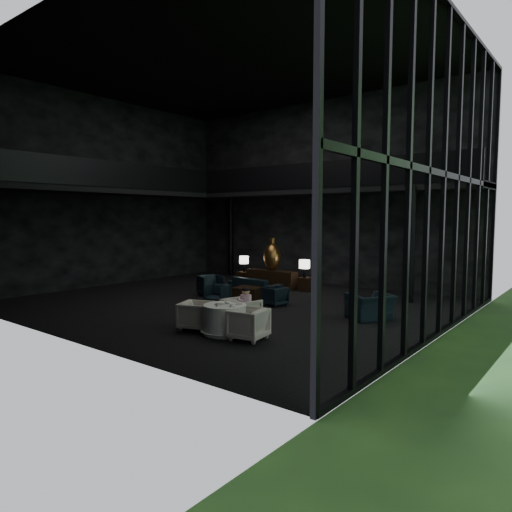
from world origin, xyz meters
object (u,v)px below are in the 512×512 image
Objects in this scene: window_armchair at (370,301)px; dining_chair_north at (242,310)px; table_lamp_left at (244,261)px; sofa at (255,282)px; lounge_armchair_east at (275,296)px; dining_table at (225,321)px; table_lamp_right at (304,265)px; dining_chair_east at (248,321)px; child at (246,299)px; coffee_table at (248,292)px; dining_chair_west at (196,313)px; bronze_urn at (272,257)px; lounge_armchair_south at (217,294)px; console at (272,279)px; lounge_armchair_west at (210,283)px; side_table_right at (306,284)px; side_table_left at (243,278)px.

dining_chair_north is at bearing -5.96° from window_armchair.
table_lamp_left is 0.30× the size of sofa.
lounge_armchair_east is 3.99m from dining_table.
table_lamp_right is 2.12m from sofa.
table_lamp_left is 8.63m from dining_table.
window_armchair reaches higher than dining_chair_east.
child is (0.10, 0.06, 0.29)m from dining_chair_north.
window_armchair is at bearing -6.44° from coffee_table.
dining_chair_west is (1.00, -6.93, -0.64)m from table_lamp_right.
dining_table is at bearing -102.11° from dining_chair_east.
dining_chair_north is at bearing -60.70° from bronze_urn.
console is at bearing 88.79° from lounge_armchair_south.
dining_chair_east is at bearing 38.37° from lounge_armchair_east.
child reaches higher than lounge_armchair_west.
bronze_urn is 6.96m from dining_chair_north.
lounge_armchair_south is 1.03× the size of child.
lounge_armchair_west reaches higher than side_table_right.
lounge_armchair_south is 3.43m from dining_chair_north.
table_lamp_right is 2.76m from coffee_table.
lounge_armchair_west is at bearing -73.54° from side_table_left.
sofa is at bearing -54.41° from child.
side_table_left is 4.62m from lounge_armchair_south.
bronze_urn is at bearing 90.00° from console.
dining_table is 1.35× the size of dining_chair_east.
console is 4.02m from lounge_armchair_south.
dining_chair_north is (1.04, -3.00, 0.17)m from lounge_armchair_east.
lounge_armchair_east is at bearing -65.87° from lounge_armchair_west.
dining_chair_north is at bearing -141.12° from dining_chair_east.
coffee_table is at bearing -63.81° from window_armchair.
table_lamp_left reaches higher than window_armchair.
table_lamp_left is (0.00, 0.04, 0.77)m from side_table_left.
table_lamp_left is 0.74× the size of lounge_armchair_west.
window_armchair reaches higher than sofa.
side_table_right is 0.61× the size of coffee_table.
dining_chair_north is (2.96, -4.35, 0.02)m from sofa.
side_table_left is at bearing -179.04° from side_table_right.
window_armchair is at bearing 170.15° from sofa.
lounge_armchair_west reaches higher than coffee_table.
console is at bearing 117.31° from dining_table.
lounge_armchair_south is at bearing 99.55° from sofa.
window_armchair reaches higher than side_table_right.
table_lamp_right reaches higher than coffee_table.
console reaches higher than lounge_armchair_south.
console is 6.88m from child.
bronze_urn is 6.93m from child.
lounge_armchair_east is (0.74, -3.00, -0.76)m from table_lamp_right.
dining_chair_east is (5.92, -6.93, 0.18)m from side_table_left.
dining_chair_east is (2.72, -6.99, 0.18)m from side_table_right.
coffee_table is at bearing -73.09° from console.
table_lamp_right reaches higher than sofa.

